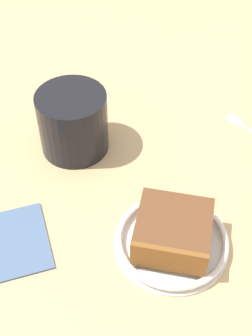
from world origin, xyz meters
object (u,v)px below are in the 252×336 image
(small_plate, at_px, (172,241))
(folded_napkin, at_px, (2,244))
(cake_slice, at_px, (173,232))
(tea_mug, at_px, (73,121))
(teaspoon, at_px, (245,125))

(small_plate, distance_m, folded_napkin, 0.21)
(cake_slice, bearing_deg, folded_napkin, 71.75)
(cake_slice, relative_size, tea_mug, 0.94)
(tea_mug, distance_m, folded_napkin, 0.20)
(folded_napkin, bearing_deg, teaspoon, -74.98)
(folded_napkin, bearing_deg, small_plate, -107.54)
(small_plate, xyz_separation_m, teaspoon, (0.17, -0.19, -0.00))
(small_plate, bearing_deg, cake_slice, 150.48)
(small_plate, distance_m, teaspoon, 0.25)
(small_plate, height_order, tea_mug, tea_mug)
(tea_mug, relative_size, teaspoon, 1.01)
(tea_mug, relative_size, folded_napkin, 1.12)
(small_plate, height_order, folded_napkin, small_plate)
(teaspoon, relative_size, folded_napkin, 1.10)
(teaspoon, xyz_separation_m, folded_napkin, (-0.10, 0.39, -0.00))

